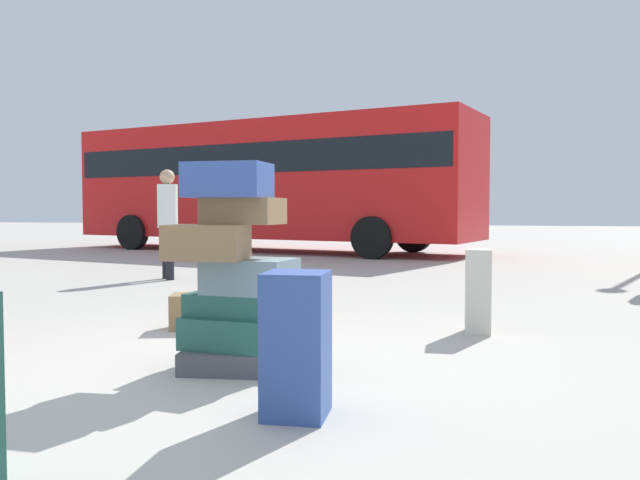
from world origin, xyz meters
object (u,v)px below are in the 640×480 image
Objects in this scene: suitcase_brown_right_side at (203,311)px; parked_bus at (268,178)px; suitcase_navy_white_trunk at (296,344)px; suitcase_tower at (235,280)px; suitcase_cream_foreground_near at (478,291)px; suitcase_brown_behind_tower at (276,300)px; person_tourist_with_camera at (168,214)px.

suitcase_brown_right_side is 10.86m from parked_bus.
suitcase_tower is at bearing 125.01° from suitcase_navy_white_trunk.
suitcase_navy_white_trunk is at bearing -49.75° from suitcase_tower.
suitcase_tower is 2.27m from suitcase_cream_foreground_near.
suitcase_brown_right_side reaches higher than suitcase_brown_behind_tower.
parked_bus is at bearing 115.13° from suitcase_cream_foreground_near.
suitcase_cream_foreground_near is at bearing 67.04° from suitcase_navy_white_trunk.
suitcase_brown_behind_tower is 3.18m from suitcase_navy_white_trunk.
parked_bus reaches higher than suitcase_navy_white_trunk.
person_tourist_with_camera is at bearing 136.66° from suitcase_brown_behind_tower.
suitcase_navy_white_trunk is at bearing -56.33° from parked_bus.
suitcase_cream_foreground_near is 0.07× the size of parked_bus.
suitcase_brown_behind_tower is 0.07× the size of parked_bus.
suitcase_cream_foreground_near is at bearing 49.02° from suitcase_tower.
suitcase_brown_behind_tower is 10.14m from parked_bus.
suitcase_cream_foreground_near is at bearing -11.27° from suitcase_brown_behind_tower.
parked_bus is at bearing 105.63° from suitcase_navy_white_trunk.
suitcase_cream_foreground_near is at bearing 12.92° from person_tourist_with_camera.
parked_bus is at bearing 88.18° from suitcase_brown_right_side.
parked_bus is (-0.88, 6.71, 0.86)m from person_tourist_with_camera.
parked_bus reaches higher than person_tourist_with_camera.
suitcase_brown_right_side is 0.75× the size of suitcase_navy_white_trunk.
parked_bus is at bearing 109.22° from suitcase_tower.
suitcase_cream_foreground_near is (2.32, 0.43, 0.20)m from suitcase_brown_right_side.
suitcase_navy_white_trunk is at bearing -66.77° from suitcase_brown_behind_tower.
suitcase_cream_foreground_near reaches higher than suitcase_brown_behind_tower.
person_tourist_with_camera is at bearing 123.14° from suitcase_tower.
suitcase_cream_foreground_near is 0.43× the size of person_tourist_with_camera.
suitcase_tower is 12.26m from parked_bus.
suitcase_cream_foreground_near is 11.34m from parked_bus.
suitcase_tower is at bearing -57.96° from parked_bus.
suitcase_cream_foreground_near reaches higher than suitcase_brown_right_side.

